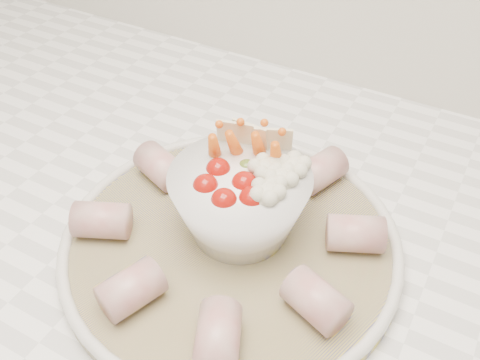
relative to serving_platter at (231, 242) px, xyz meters
The scene contains 3 objects.
serving_platter is the anchor object (origin of this frame).
veggie_bowl 0.05m from the serving_platter, 83.81° to the left, with size 0.14×0.14×0.11m.
cured_meat_rolls 0.02m from the serving_platter, 129.33° to the left, with size 0.30×0.30×0.04m.
Camera 1 is at (0.17, 1.07, 1.34)m, focal length 40.00 mm.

